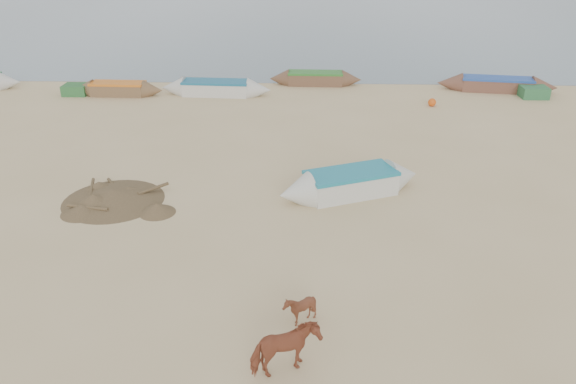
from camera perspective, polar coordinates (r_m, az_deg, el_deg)
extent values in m
plane|color=tan|center=(15.82, -0.48, -9.56)|extent=(140.00, 140.00, 0.00)
imported|color=brown|center=(12.81, -0.30, -15.74)|extent=(1.69, 1.32, 1.30)
imported|color=#592D1C|center=(14.29, 1.20, -11.77)|extent=(0.86, 0.78, 0.88)
cone|color=brown|center=(21.32, -17.36, -0.31)|extent=(4.34, 4.34, 0.43)
cube|color=#2A5E2F|center=(35.82, -20.72, 9.71)|extent=(1.40, 1.20, 0.60)
sphere|color=#C94C12|center=(32.32, 14.42, 8.81)|extent=(0.44, 0.44, 0.44)
cube|color=gray|center=(35.56, -9.97, 10.83)|extent=(1.20, 1.10, 0.56)
cube|color=#2C6239|center=(35.91, 23.69, 9.28)|extent=(1.50, 1.20, 0.64)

